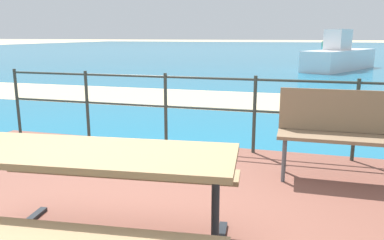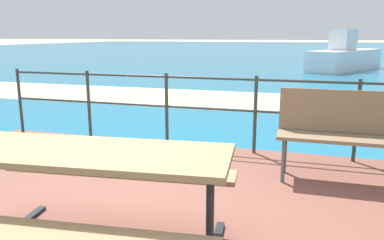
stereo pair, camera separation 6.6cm
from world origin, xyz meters
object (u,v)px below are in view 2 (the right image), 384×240
object	(u,v)px
park_bench	(352,128)
boat_near	(346,58)
picnic_table	(90,178)
boat_mid	(341,43)

from	to	relation	value
park_bench	boat_near	world-z (taller)	boat_near
picnic_table	park_bench	bearing A→B (deg)	43.19
boat_mid	picnic_table	bearing A→B (deg)	149.37
boat_near	boat_mid	distance (m)	36.08
picnic_table	boat_mid	distance (m)	52.64
park_bench	boat_near	bearing A→B (deg)	84.88
picnic_table	boat_near	xyz separation A→B (m)	(2.94, 16.36, -0.09)
park_bench	boat_near	size ratio (longest dim) A/B	0.27
park_bench	boat_mid	bearing A→B (deg)	85.41
boat_near	boat_mid	size ratio (longest dim) A/B	1.11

